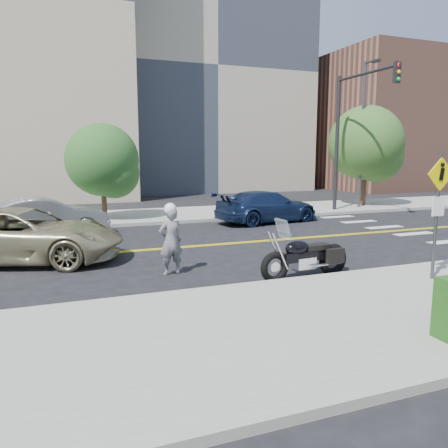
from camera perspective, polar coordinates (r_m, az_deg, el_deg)
The scene contains 15 objects.
ground_plane at distance 14.91m, azimuth -4.49°, elevation -2.97°, with size 120.00×120.00×0.00m, color black.
sidewalk_near at distance 8.25m, azimuth 10.75°, elevation -12.57°, with size 60.00×5.00×0.15m, color #9E9B91.
sidewalk_far at distance 22.10m, azimuth -10.00°, elevation 1.03°, with size 60.00×5.00×0.15m, color #9E9B91.
building_mid at distance 42.36m, azimuth -4.20°, elevation 18.37°, with size 18.00×14.00×20.00m, color #A39984.
building_right at distance 45.50m, azimuth 21.10°, elevation 12.08°, with size 14.00×12.00×12.00m, color #8C5947.
lamp_post at distance 26.08m, azimuth 17.58°, elevation 10.93°, with size 0.16×0.16×8.00m, color #4C4C51.
traffic_light at distance 23.77m, azimuth 15.94°, elevation 12.49°, with size 0.28×4.50×7.00m.
pedestrian_sign at distance 11.36m, azimuth 26.16°, elevation 2.39°, with size 0.78×0.08×3.00m.
motorcyclist at distance 11.38m, azimuth -6.96°, elevation -1.96°, with size 0.70×0.51×1.88m.
motorcycle at distance 11.30m, azimuth 10.68°, elevation -2.99°, with size 2.53×0.77×1.54m, color black, non-canonical shape.
suv at distance 13.92m, azimuth -24.86°, elevation -1.34°, with size 2.62×5.69×1.58m, color tan.
parked_car_silver at distance 17.99m, azimuth -22.26°, elevation 0.86°, with size 1.58×4.54×1.50m, color gray.
parked_car_blue at distance 20.28m, azimuth 5.66°, elevation 2.28°, with size 2.04×5.03×1.46m, color navy.
tree_far_a at distance 20.81m, azimuth -15.61°, elevation 8.04°, with size 3.30×3.30×4.52m.
tree_far_b at distance 27.10m, azimuth 18.04°, elevation 10.02°, with size 4.29×4.29×5.93m.
Camera 1 is at (-4.08, -14.01, 3.09)m, focal length 35.00 mm.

